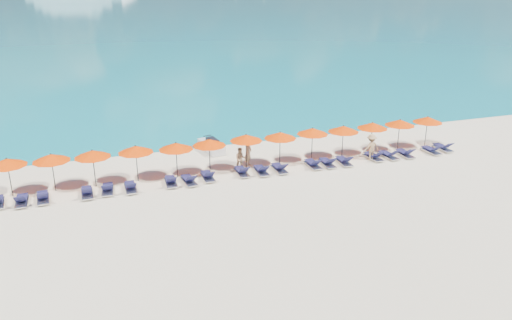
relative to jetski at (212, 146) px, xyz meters
name	(u,v)px	position (x,y,z in m)	size (l,w,h in m)	color
ground	(274,197)	(1.26, -8.95, -0.40)	(1400.00, 1400.00, 0.00)	beige
jetski	(212,146)	(0.00, 0.00, 0.00)	(1.43, 2.86, 0.97)	silver
beachgoer_a	(248,153)	(1.52, -3.63, 0.49)	(0.65, 0.43, 1.78)	tan
beachgoer_b	(241,159)	(0.82, -4.25, 0.35)	(0.73, 0.42, 1.50)	tan
beachgoer_c	(371,147)	(9.69, -5.25, 0.49)	(1.15, 0.53, 1.78)	tan
umbrella_0	(7,162)	(-12.51, -3.94, 1.62)	(2.10, 2.10, 2.28)	black
umbrella_1	(51,158)	(-10.25, -3.93, 1.62)	(2.10, 2.10, 2.28)	black
umbrella_2	(92,154)	(-8.03, -4.00, 1.62)	(2.10, 2.10, 2.28)	black
umbrella_3	(136,149)	(-5.59, -3.97, 1.62)	(2.10, 2.10, 2.28)	black
umbrella_4	(176,146)	(-3.23, -4.17, 1.62)	(2.10, 2.10, 2.28)	black
umbrella_5	(209,142)	(-1.16, -4.10, 1.62)	(2.10, 2.10, 2.28)	black
umbrella_6	(246,138)	(1.30, -3.93, 1.62)	(2.10, 2.10, 2.28)	black
umbrella_7	(280,135)	(3.54, -4.14, 1.62)	(2.10, 2.10, 2.28)	black
umbrella_8	(313,131)	(5.91, -3.98, 1.62)	(2.10, 2.10, 2.28)	black
umbrella_9	(343,129)	(8.11, -4.16, 1.62)	(2.10, 2.10, 2.28)	black
umbrella_10	(372,125)	(10.41, -4.08, 1.62)	(2.10, 2.10, 2.28)	black
umbrella_11	(400,122)	(12.65, -4.04, 1.62)	(2.10, 2.10, 2.28)	black
umbrella_12	(428,120)	(15.00, -4.01, 1.62)	(2.10, 2.10, 2.28)	black
lounger_1	(22,200)	(-11.92, -5.33, -0.17)	(0.63, 1.70, 0.66)	silver
lounger_2	(43,197)	(-10.86, -5.28, -0.17)	(0.73, 1.74, 0.66)	silver
lounger_3	(87,192)	(-8.56, -5.36, -0.17)	(0.64, 1.71, 0.66)	silver
lounger_4	(107,189)	(-7.45, -5.22, -0.17)	(0.77, 1.75, 0.66)	silver
lounger_5	(131,187)	(-6.17, -5.37, -0.17)	(0.63, 1.70, 0.66)	silver
lounger_6	(171,181)	(-3.83, -5.26, -0.17)	(0.72, 1.73, 0.66)	silver
lounger_7	(189,180)	(-2.78, -5.42, -0.17)	(0.78, 1.75, 0.66)	silver
lounger_8	(208,176)	(-1.57, -5.14, -0.17)	(0.65, 1.71, 0.66)	silver
lounger_9	(242,171)	(0.63, -5.09, -0.17)	(0.64, 1.71, 0.66)	silver
lounger_10	(261,170)	(1.83, -5.31, -0.17)	(0.68, 1.72, 0.66)	silver
lounger_11	(280,168)	(3.05, -5.32, -0.17)	(0.62, 1.70, 0.66)	silver
lounger_12	(313,164)	(5.38, -5.33, -0.17)	(0.64, 1.71, 0.66)	silver
lounger_13	(327,163)	(6.38, -5.41, -0.17)	(0.71, 1.73, 0.66)	silver
lounger_14	(344,161)	(7.55, -5.48, -0.17)	(0.76, 1.75, 0.66)	silver
lounger_15	(373,156)	(9.88, -5.31, -0.17)	(0.74, 1.74, 0.66)	silver
lounger_16	(389,155)	(11.02, -5.40, -0.17)	(0.77, 1.75, 0.66)	silver
lounger_17	(405,153)	(12.27, -5.48, -0.17)	(0.68, 1.72, 0.66)	silver
lounger_18	(431,150)	(14.43, -5.48, -0.17)	(0.65, 1.71, 0.66)	silver
lounger_19	(443,147)	(15.62, -5.24, -0.17)	(0.62, 1.70, 0.66)	silver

